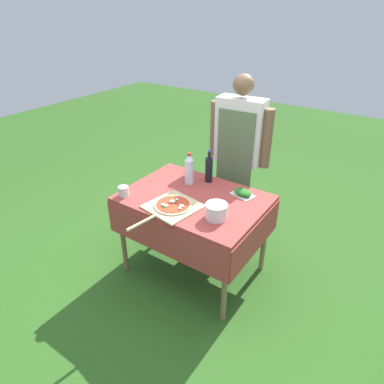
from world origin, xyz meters
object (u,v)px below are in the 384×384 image
object	(u,v)px
prep_table	(194,206)
herb_container	(243,192)
person_cook	(239,147)
water_bottle	(189,169)
sauce_jar	(124,192)
pizza_on_peel	(172,206)
oil_bottle	(209,169)
mixing_tub	(216,211)

from	to	relation	value
prep_table	herb_container	xyz separation A→B (m)	(0.32, 0.25, 0.12)
person_cook	herb_container	size ratio (longest dim) A/B	7.59
prep_table	herb_container	bearing A→B (deg)	38.61
water_bottle	sauce_jar	distance (m)	0.59
pizza_on_peel	sauce_jar	distance (m)	0.44
prep_table	oil_bottle	xyz separation A→B (m)	(-0.05, 0.30, 0.21)
pizza_on_peel	oil_bottle	distance (m)	0.55
pizza_on_peel	water_bottle	bearing A→B (deg)	115.90
prep_table	mixing_tub	bearing A→B (deg)	-27.53
herb_container	person_cook	bearing A→B (deg)	121.91
oil_bottle	herb_container	distance (m)	0.38
pizza_on_peel	oil_bottle	world-z (taller)	oil_bottle
prep_table	herb_container	size ratio (longest dim) A/B	5.42
person_cook	water_bottle	distance (m)	0.59
person_cook	oil_bottle	bearing A→B (deg)	77.31
water_bottle	herb_container	xyz separation A→B (m)	(0.49, 0.07, -0.11)
prep_table	mixing_tub	size ratio (longest dim) A/B	6.99
prep_table	pizza_on_peel	world-z (taller)	pizza_on_peel
person_cook	water_bottle	world-z (taller)	person_cook
oil_bottle	pizza_on_peel	bearing A→B (deg)	-89.88
herb_container	pizza_on_peel	bearing A→B (deg)	-126.71
person_cook	oil_bottle	world-z (taller)	person_cook
person_cook	pizza_on_peel	size ratio (longest dim) A/B	2.49
mixing_tub	sauce_jar	world-z (taller)	mixing_tub
herb_container	mixing_tub	distance (m)	0.41
pizza_on_peel	herb_container	size ratio (longest dim) A/B	3.04
prep_table	oil_bottle	world-z (taller)	oil_bottle
herb_container	sauce_jar	size ratio (longest dim) A/B	2.45
oil_bottle	herb_container	bearing A→B (deg)	-8.23
mixing_tub	water_bottle	bearing A→B (deg)	144.66
sauce_jar	prep_table	bearing A→B (deg)	32.62
prep_table	herb_container	distance (m)	0.42
water_bottle	herb_container	world-z (taller)	water_bottle
person_cook	prep_table	bearing A→B (deg)	84.59
prep_table	sauce_jar	world-z (taller)	sauce_jar
prep_table	person_cook	xyz separation A→B (m)	(0.02, 0.73, 0.29)
mixing_tub	oil_bottle	bearing A→B (deg)	127.50
pizza_on_peel	mixing_tub	xyz separation A→B (m)	(0.36, 0.07, 0.04)
prep_table	water_bottle	xyz separation A→B (m)	(-0.17, 0.18, 0.22)
water_bottle	herb_container	bearing A→B (deg)	8.63
prep_table	person_cook	bearing A→B (deg)	88.79
person_cook	mixing_tub	world-z (taller)	person_cook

